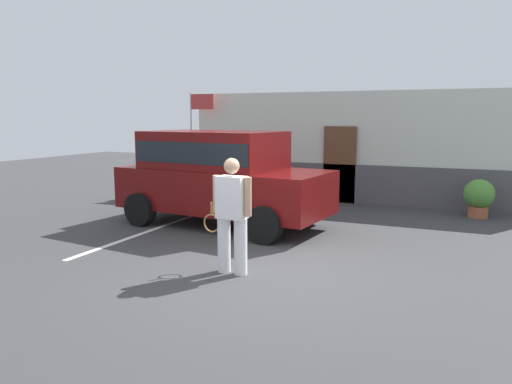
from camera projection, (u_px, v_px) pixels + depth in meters
The scene contains 7 objects.
ground_plane at pixel (257, 273), 7.52m from camera, with size 40.00×40.00×0.00m, color #38383A.
parking_stripe_0 at pixel (145, 232), 10.14m from camera, with size 0.12×4.40×0.01m, color silver.
house_frontage at pixel (357, 151), 13.53m from camera, with size 9.82×0.40×3.04m.
parked_suv at pixel (219, 173), 10.73m from camera, with size 4.78×2.58×2.05m.
tennis_player_man at pixel (232, 214), 7.40m from camera, with size 0.90×0.30×1.76m.
potted_plant_by_porch at pixel (479, 196), 11.59m from camera, with size 0.69×0.69×0.91m.
flag_pole at pixel (196, 124), 14.88m from camera, with size 0.80×0.05×3.08m.
Camera 1 is at (2.91, -6.64, 2.36)m, focal length 34.62 mm.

